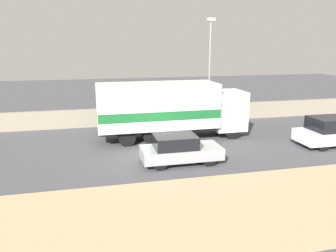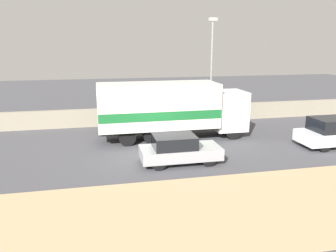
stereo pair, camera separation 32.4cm
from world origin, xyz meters
name	(u,v)px [view 1 (the left image)]	position (x,y,z in m)	size (l,w,h in m)	color
ground_plane	(164,157)	(0.00, 0.00, 0.00)	(80.00, 80.00, 0.00)	#47474C
dirt_shoulder_foreground	(201,212)	(0.00, -5.90, 0.02)	(60.00, 5.72, 0.04)	tan
stone_wall_backdrop	(142,116)	(0.00, 7.35, 0.63)	(60.00, 0.35, 1.25)	gray
street_lamp	(210,64)	(4.86, 6.80, 4.28)	(0.56, 0.28, 7.44)	gray
box_truck	(168,108)	(0.94, 3.20, 1.92)	(9.03, 2.61, 3.44)	silver
car_hatchback	(179,149)	(0.53, -1.03, 0.71)	(3.91, 1.71, 1.43)	#9E9EA3
car_sedan_second	(334,132)	(9.94, -0.22, 0.81)	(4.46, 1.86, 1.66)	silver
pedestrian	(227,109)	(6.29, 6.73, 0.92)	(0.39, 0.39, 1.78)	slate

